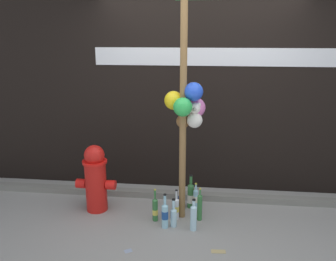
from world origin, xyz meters
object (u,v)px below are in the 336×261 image
memorial_post (186,82)px  bottle_4 (174,216)px  bottle_5 (181,198)px  bottle_1 (176,208)px  bottle_7 (155,209)px  bottle_2 (193,217)px  bottle_3 (200,206)px  bottle_6 (196,199)px  bottle_0 (191,195)px  bottle_8 (165,214)px  fire_hydrant (96,178)px

memorial_post → bottle_4: size_ratio=9.20×
bottle_5 → bottle_1: bearing=-96.9°
memorial_post → bottle_7: 1.47m
memorial_post → bottle_5: memorial_post is taller
bottle_2 → bottle_3: bearing=74.3°
bottle_1 → bottle_5: 0.27m
bottle_5 → bottle_2: bearing=-70.7°
bottle_5 → bottle_6: bottle_6 is taller
memorial_post → bottle_0: size_ratio=7.12×
bottle_8 → bottle_7: bearing=133.2°
memorial_post → bottle_5: 1.45m
bottle_0 → bottle_8: (-0.26, -0.49, -0.00)m
bottle_3 → bottle_7: 0.51m
bottle_1 → bottle_5: (0.03, 0.27, -0.01)m
bottle_5 → bottle_4: bearing=-96.2°
fire_hydrant → bottle_4: (0.96, -0.28, -0.28)m
bottle_4 → bottle_3: bearing=31.2°
fire_hydrant → bottle_3: size_ratio=2.08×
bottle_2 → bottle_4: bearing=166.7°
memorial_post → bottle_6: memorial_post is taller
bottle_4 → bottle_6: bearing=59.8°
memorial_post → bottle_6: size_ratio=8.64×
bottle_3 → bottle_7: bearing=-172.0°
bottle_5 → bottle_8: (-0.14, -0.47, 0.03)m
bottle_3 → bottle_2: bearing=-105.7°
fire_hydrant → bottle_3: 1.27m
bottle_3 → bottle_6: bottle_3 is taller
bottle_4 → bottle_5: bearing=83.8°
bottle_3 → bottle_8: bottle_8 is taller
bottle_1 → bottle_5: bearing=83.1°
fire_hydrant → bottle_6: (1.19, 0.11, -0.26)m
bottle_5 → bottle_7: (-0.27, -0.34, 0.01)m
memorial_post → fire_hydrant: 1.57m
bottle_2 → bottle_4: 0.23m
fire_hydrant → bottle_1: (0.97, -0.11, -0.27)m
bottle_0 → bottle_4: bearing=-109.9°
bottle_2 → bottle_8: (-0.31, 0.02, -0.00)m
bottle_3 → bottle_4: bearing=-148.8°
bottle_4 → bottle_6: (0.23, 0.39, 0.02)m
bottle_0 → bottle_2: size_ratio=1.17×
bottle_4 → bottle_8: bottle_8 is taller
bottle_0 → fire_hydrant: bearing=-171.0°
bottle_2 → bottle_3: size_ratio=0.93×
bottle_0 → bottle_1: (-0.15, -0.29, -0.02)m
bottle_1 → bottle_6: bottle_1 is taller
bottle_6 → bottle_7: 0.53m
bottle_2 → bottle_7: size_ratio=0.94×
fire_hydrant → bottle_2: 1.25m
fire_hydrant → bottle_7: 0.81m
memorial_post → bottle_3: size_ratio=7.73×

